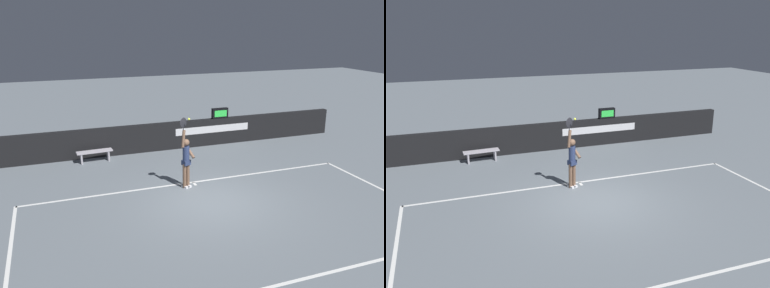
% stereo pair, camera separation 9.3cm
% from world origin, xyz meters
% --- Properties ---
extents(ground_plane, '(60.00, 60.00, 0.00)m').
position_xyz_m(ground_plane, '(0.00, 0.00, 0.00)').
color(ground_plane, slate).
extents(court_lines, '(11.48, 6.07, 0.00)m').
position_xyz_m(court_lines, '(0.00, -1.29, 0.00)').
color(court_lines, white).
rests_on(court_lines, ground).
extents(back_wall, '(16.90, 0.28, 1.19)m').
position_xyz_m(back_wall, '(0.00, 5.62, 0.60)').
color(back_wall, black).
rests_on(back_wall, ground).
extents(speed_display, '(0.75, 0.19, 0.46)m').
position_xyz_m(speed_display, '(2.74, 5.61, 1.42)').
color(speed_display, black).
rests_on(speed_display, back_wall).
extents(tennis_player, '(0.50, 0.46, 2.43)m').
position_xyz_m(tennis_player, '(-0.37, 1.34, 1.01)').
color(tennis_player, brown).
rests_on(tennis_player, ground).
extents(tennis_ball, '(0.07, 0.07, 0.07)m').
position_xyz_m(tennis_ball, '(-0.34, 1.11, 2.40)').
color(tennis_ball, '#CFE234').
extents(courtside_bench_near, '(1.41, 0.44, 0.46)m').
position_xyz_m(courtside_bench_near, '(-2.92, 5.01, 0.35)').
color(courtside_bench_near, '#B5AFB9').
rests_on(courtside_bench_near, ground).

